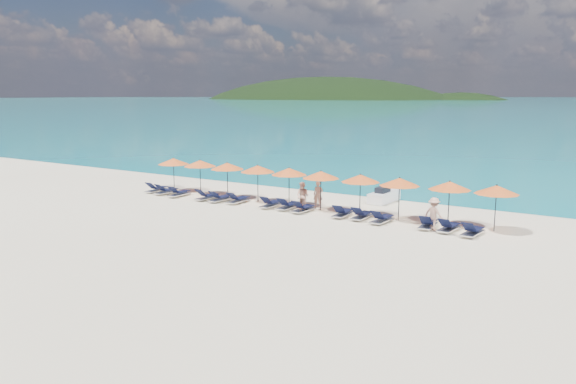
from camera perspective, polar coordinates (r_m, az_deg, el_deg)
The scene contains 32 objects.
ground at distance 28.47m, azimuth -3.29°, elevation -3.26°, with size 1400.00×1400.00×0.00m, color beige.
headland_main at distance 646.78m, azimuth 3.54°, elevation 6.01°, with size 374.00×242.00×126.50m.
headland_small at distance 607.07m, azimuth 16.99°, elevation 5.62°, with size 162.00×126.00×85.50m.
jetski at distance 34.49m, azimuth 9.71°, elevation -0.39°, with size 1.09×2.69×0.95m.
beachgoer_a at distance 32.37m, azimuth 3.08°, elevation -0.27°, with size 0.56×0.36×1.52m, color tan.
beachgoer_b at distance 31.64m, azimuth 1.49°, elevation -0.42°, with size 0.78×0.45×1.60m, color tan.
beachgoer_c at distance 27.99m, azimuth 14.60°, elevation -2.14°, with size 1.02×0.47×1.58m, color tan.
umbrella_0 at distance 38.48m, azimuth -11.57°, elevation 3.07°, with size 2.10×2.10×2.28m.
umbrella_1 at distance 37.06m, azimuth -8.94°, elevation 2.89°, with size 2.10×2.10×2.28m.
umbrella_2 at distance 35.44m, azimuth -6.20°, elevation 2.64°, with size 2.10×2.10×2.28m.
umbrella_3 at distance 34.01m, azimuth -3.10°, elevation 2.37°, with size 2.10×2.10×2.28m.
umbrella_4 at distance 32.76m, azimuth 0.11°, elevation 2.10°, with size 2.10×2.10×2.28m.
umbrella_5 at distance 31.47m, azimuth 3.36°, elevation 1.75°, with size 2.10×2.10×2.28m.
umbrella_6 at distance 30.36m, azimuth 7.37°, elevation 1.38°, with size 2.10×2.10×2.28m.
umbrella_7 at distance 29.48m, azimuth 11.27°, elevation 1.02°, with size 2.10×2.10×2.28m.
umbrella_8 at distance 28.87m, azimuth 16.11°, elevation 0.63°, with size 2.10×2.10×2.28m.
umbrella_9 at distance 28.35m, azimuth 20.43°, elevation 0.22°, with size 2.10×2.10×2.28m.
lounger_0 at distance 38.43m, azimuth -13.20°, elevation 0.31°, with size 0.69×1.72×0.66m.
lounger_1 at distance 37.52m, azimuth -12.27°, elevation 0.12°, with size 0.73×1.74×0.66m.
lounger_2 at distance 36.53m, azimuth -11.02°, elevation -0.10°, with size 0.71×1.73×0.66m.
lounger_3 at distance 35.05m, azimuth -8.21°, elevation -0.44°, with size 0.76×1.74×0.66m.
lounger_4 at distance 34.39m, azimuth -6.87°, elevation -0.61°, with size 0.75×1.74×0.66m.
lounger_5 at distance 33.80m, azimuth -5.11°, elevation -0.76°, with size 0.62×1.70×0.66m.
lounger_6 at distance 32.41m, azimuth -1.77°, elevation -1.19°, with size 0.68×1.72×0.66m.
lounger_7 at distance 31.87m, azimuth -0.02°, elevation -1.38°, with size 0.65×1.71×0.66m.
lounger_8 at distance 31.13m, azimuth 1.55°, elevation -1.65°, with size 0.71×1.73×0.66m.
lounger_9 at distance 30.09m, azimuth 5.57°, elevation -2.11°, with size 0.73×1.74×0.66m.
lounger_10 at distance 29.64m, azimuth 7.51°, elevation -2.33°, with size 0.62×1.70×0.66m.
lounger_11 at distance 28.93m, azimuth 9.51°, elevation -2.69°, with size 0.73×1.74×0.66m.
lounger_12 at distance 28.27m, azimuth 14.03°, elevation -3.15°, with size 0.78×1.75×0.66m.
lounger_13 at distance 27.88m, azimuth 16.03°, elevation -3.42°, with size 0.75×1.74×0.66m.
lounger_14 at distance 27.38m, azimuth 18.24°, elevation -3.78°, with size 0.78×1.75×0.66m.
Camera 1 is at (16.39, -22.35, 6.51)m, focal length 35.00 mm.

